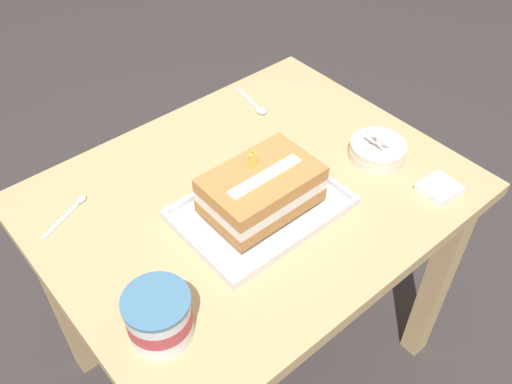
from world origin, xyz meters
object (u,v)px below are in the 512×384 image
serving_spoon_by_bowls (73,208)px  serving_spoon_near_tray (258,108)px  foil_tray (261,210)px  bowl_stack (377,151)px  ice_cream_tub (159,316)px  birthday_cake (261,189)px  napkin_pile (439,189)px

serving_spoon_by_bowls → serving_spoon_near_tray: bearing=1.9°
foil_tray → bowl_stack: bowl_stack is taller
ice_cream_tub → birthday_cake: bearing=18.5°
ice_cream_tub → napkin_pile: ice_cream_tub is taller
bowl_stack → serving_spoon_near_tray: bearing=105.0°
birthday_cake → foil_tray: bearing=90.0°
bowl_stack → birthday_cake: bearing=172.6°
serving_spoon_by_bowls → foil_tray: bearing=-41.5°
bowl_stack → ice_cream_tub: 0.70m
serving_spoon_by_bowls → napkin_pile: size_ratio=1.54×
birthday_cake → serving_spoon_near_tray: (0.25, 0.30, -0.07)m
foil_tray → serving_spoon_by_bowls: (-0.32, 0.29, -0.00)m
birthday_cake → napkin_pile: bearing=-31.6°
birthday_cake → napkin_pile: size_ratio=2.75×
birthday_cake → serving_spoon_near_tray: 0.40m
serving_spoon_near_tray → napkin_pile: size_ratio=1.71×
serving_spoon_near_tray → napkin_pile: napkin_pile is taller
birthday_cake → serving_spoon_by_bowls: birthday_cake is taller
birthday_cake → serving_spoon_by_bowls: bearing=138.5°
bowl_stack → napkin_pile: size_ratio=1.56×
ice_cream_tub → serving_spoon_near_tray: size_ratio=0.81×
bowl_stack → ice_cream_tub: ice_cream_tub is taller
ice_cream_tub → serving_spoon_by_bowls: size_ratio=0.89×
foil_tray → bowl_stack: (0.35, -0.04, 0.02)m
foil_tray → bowl_stack: 0.35m
foil_tray → serving_spoon_near_tray: 0.40m
serving_spoon_near_tray → serving_spoon_by_bowls: (-0.58, -0.02, -0.00)m
foil_tray → birthday_cake: size_ratio=1.49×
foil_tray → birthday_cake: birthday_cake is taller
birthday_cake → serving_spoon_by_bowls: size_ratio=1.78×
ice_cream_tub → napkin_pile: bearing=-8.6°
serving_spoon_by_bowls → napkin_pile: napkin_pile is taller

